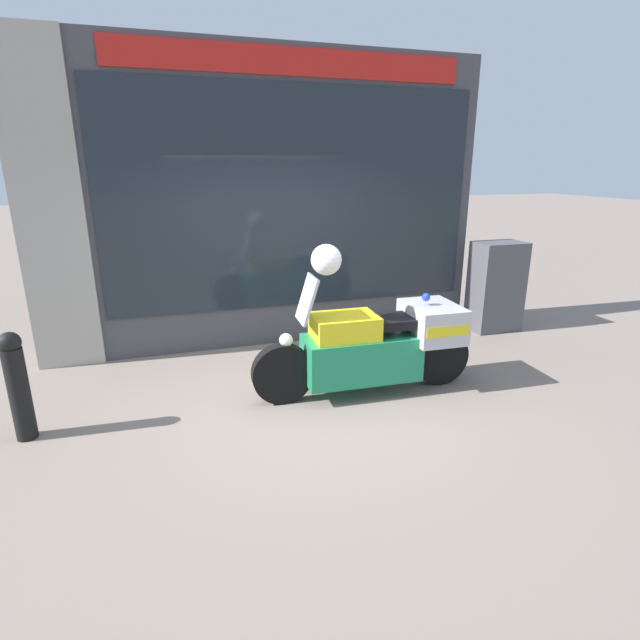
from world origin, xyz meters
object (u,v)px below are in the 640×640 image
object	(u,v)px
paramedic_motorcycle	(378,344)
street_bollard	(18,385)
utility_cabinet	(496,287)
white_helmet	(326,260)

from	to	relation	value
paramedic_motorcycle	street_bollard	bearing A→B (deg)	1.38
utility_cabinet	street_bollard	distance (m)	6.15
paramedic_motorcycle	street_bollard	world-z (taller)	paramedic_motorcycle
paramedic_motorcycle	utility_cabinet	bearing A→B (deg)	-148.01
white_helmet	street_bollard	distance (m)	3.02
white_helmet	street_bollard	bearing A→B (deg)	179.20
paramedic_motorcycle	street_bollard	xyz separation A→B (m)	(-3.45, 0.07, -0.02)
street_bollard	utility_cabinet	bearing A→B (deg)	12.93
utility_cabinet	street_bollard	world-z (taller)	utility_cabinet
white_helmet	street_bollard	world-z (taller)	white_helmet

